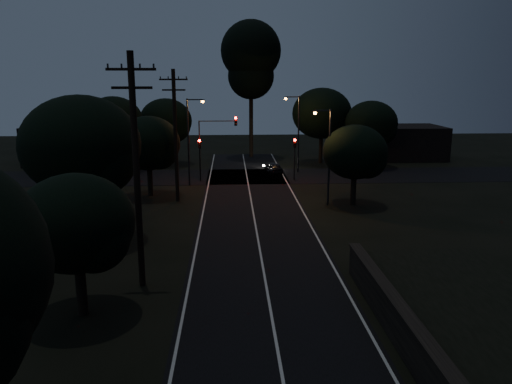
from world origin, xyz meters
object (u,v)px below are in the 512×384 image
utility_pole_mid (136,169)px  streetlight_b (297,129)px  signal_right (295,151)px  car (273,168)px  utility_pole_far (175,134)px  tall_pine (251,59)px  signal_left (200,152)px  streetlight_a (190,136)px  streetlight_c (327,150)px  signal_mast (217,136)px

utility_pole_mid → streetlight_b: bearing=68.7°
utility_pole_mid → signal_right: size_ratio=2.68×
car → utility_pole_far: bearing=39.5°
utility_pole_far → car: size_ratio=3.21×
tall_pine → signal_left: tall_pine is taller
tall_pine → car: size_ratio=5.10×
streetlight_a → car: size_ratio=2.44×
streetlight_b → streetlight_c: (0.52, -14.00, -0.29)m
utility_pole_far → signal_mast: bearing=68.9°
utility_pole_mid → signal_left: (1.40, 24.99, -2.90)m
signal_right → streetlight_a: bearing=-168.7°
signal_right → signal_mast: bearing=180.0°
tall_pine → streetlight_c: tall_pine is taller
car → tall_pine: bearing=-94.1°
signal_right → car: (-1.75, 3.71, -2.28)m
tall_pine → signal_mast: size_ratio=2.67×
streetlight_c → car: streetlight_c is taller
utility_pole_mid → streetlight_c: size_ratio=1.47×
signal_right → signal_mast: size_ratio=0.66×
signal_left → car: bearing=26.5°
utility_pole_mid → signal_mast: 25.22m
utility_pole_far → streetlight_b: 16.51m
utility_pole_far → signal_left: 8.53m
utility_pole_far → signal_right: bearing=37.0°
utility_pole_far → streetlight_c: 12.05m
signal_mast → streetlight_b: (8.22, 4.01, 0.30)m
utility_pole_far → car: (8.85, 11.69, -4.93)m
streetlight_a → tall_pine: bearing=69.6°
utility_pole_far → signal_mast: size_ratio=1.68×
utility_pole_mid → signal_mast: size_ratio=1.76×
tall_pine → signal_left: bearing=-110.5°
signal_left → streetlight_a: streetlight_a is taller
signal_mast → car: (5.76, 3.70, -3.78)m
tall_pine → car: bearing=-80.7°
streetlight_a → streetlight_c: streetlight_a is taller
utility_pole_mid → signal_left: size_ratio=2.68×
tall_pine → streetlight_c: 26.60m
signal_mast → streetlight_c: (8.74, -9.99, 0.01)m
utility_pole_far → signal_right: 13.53m
tall_pine → streetlight_c: size_ratio=2.23×
tall_pine → signal_mast: 17.33m
tall_pine → streetlight_a: size_ratio=2.09×
signal_right → tall_pine: bearing=103.5°
utility_pole_far → signal_mast: (3.09, 7.99, -1.15)m
streetlight_c → streetlight_a: bearing=144.3°
signal_left → signal_right: 9.20m
utility_pole_mid → streetlight_a: size_ratio=1.38×
streetlight_a → streetlight_c: (11.14, -8.00, -0.29)m
streetlight_b → streetlight_c: bearing=-87.9°
signal_right → streetlight_a: (-9.91, -1.99, 1.80)m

